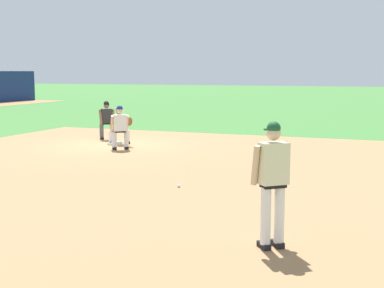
% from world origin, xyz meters
% --- Properties ---
extents(ground_plane, '(160.00, 160.00, 0.00)m').
position_xyz_m(ground_plane, '(0.00, 0.00, 0.00)').
color(ground_plane, '#3D7533').
extents(infield_dirt_patch, '(18.00, 18.00, 0.01)m').
position_xyz_m(infield_dirt_patch, '(-4.48, -3.81, 0.00)').
color(infield_dirt_patch, '#9E754C').
rests_on(infield_dirt_patch, ground).
extents(first_base_bag, '(0.38, 0.38, 0.09)m').
position_xyz_m(first_base_bag, '(0.00, 0.00, 0.04)').
color(first_base_bag, white).
rests_on(first_base_bag, ground).
extents(baseball, '(0.07, 0.07, 0.07)m').
position_xyz_m(baseball, '(-5.63, -4.78, 0.04)').
color(baseball, white).
rests_on(baseball, ground).
extents(pitcher, '(0.85, 0.56, 1.86)m').
position_xyz_m(pitcher, '(-8.92, -7.61, 1.06)').
color(pitcher, black).
rests_on(pitcher, ground).
extents(first_baseman, '(0.77, 1.07, 1.34)m').
position_xyz_m(first_baseman, '(0.23, -0.09, 0.73)').
color(first_baseman, black).
rests_on(first_baseman, ground).
extents(baserunner, '(0.65, 0.68, 1.46)m').
position_xyz_m(baserunner, '(-0.92, -0.73, 0.79)').
color(baserunner, black).
rests_on(baserunner, ground).
extents(umpire, '(0.66, 0.68, 1.46)m').
position_xyz_m(umpire, '(1.27, 1.05, 0.79)').
color(umpire, black).
rests_on(umpire, ground).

